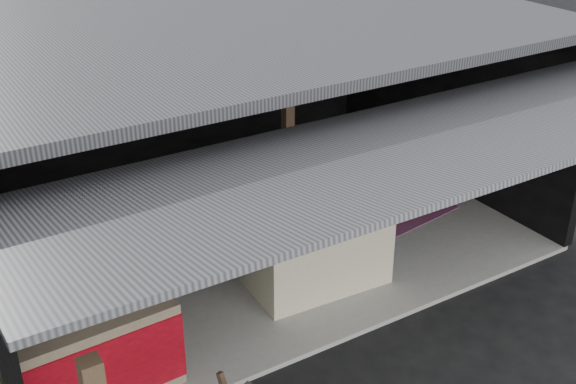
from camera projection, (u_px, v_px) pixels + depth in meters
ground at (356, 337)px, 7.94m from camera, size 80.00×80.00×0.00m
concrete_slab at (246, 237)px, 9.82m from camera, size 7.00×5.00×0.06m
shophouse at (230, 86)px, 9.13m from camera, size 7.40×7.29×3.02m
banana_table at (315, 248)px, 8.63m from camera, size 1.73×1.12×0.93m
banana_pile at (316, 207)px, 8.38m from camera, size 1.60×1.02×0.18m
white_crate at (281, 209)px, 9.35m from camera, size 1.02×0.74×1.07m
neighbor_stall at (87, 350)px, 6.87m from camera, size 1.68×0.81×1.71m
water_barrel at (356, 229)px, 9.44m from camera, size 0.35×0.35×0.52m
plastic_chair at (338, 169)px, 10.57m from camera, size 0.47×0.47×0.82m
magenta_rug at (399, 210)px, 10.45m from camera, size 1.62×1.20×0.01m
picture_frames at (155, 60)px, 10.70m from camera, size 1.62×0.04×0.46m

